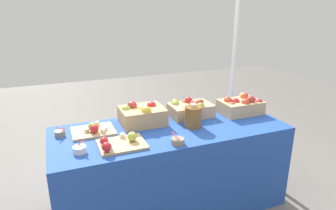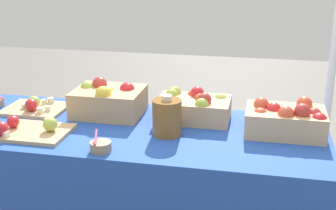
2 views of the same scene
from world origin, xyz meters
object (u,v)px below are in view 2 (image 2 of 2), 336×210
object	(u,v)px
apple_crate_left	(287,119)
apple_crate_middle	(194,107)
cutting_board_back	(35,107)
cider_jug	(167,117)
apple_crate_right	(108,100)
cutting_board_front	(31,130)
sample_bowl_far	(101,146)
tent_pole	(333,65)

from	to	relation	value
apple_crate_left	apple_crate_middle	world-z (taller)	apple_crate_left
cutting_board_back	cider_jug	world-z (taller)	cider_jug
cutting_board_back	cider_jug	xyz separation A→B (m)	(0.78, -0.18, 0.07)
apple_crate_right	cutting_board_front	bearing A→B (deg)	-127.07
apple_crate_middle	apple_crate_right	distance (m)	0.46
apple_crate_right	sample_bowl_far	bearing A→B (deg)	-75.15
apple_crate_right	tent_pole	distance (m)	1.27
apple_crate_middle	cutting_board_front	world-z (taller)	apple_crate_middle
tent_pole	cutting_board_back	bearing A→B (deg)	-163.04
apple_crate_middle	cider_jug	bearing A→B (deg)	-111.06
apple_crate_left	tent_pole	distance (m)	0.62
cutting_board_front	cutting_board_back	world-z (taller)	same
cutting_board_back	tent_pole	xyz separation A→B (m)	(1.59, 0.49, 0.20)
apple_crate_left	apple_crate_right	world-z (taller)	apple_crate_right
apple_crate_left	cutting_board_front	distance (m)	1.23
cutting_board_front	tent_pole	distance (m)	1.67
apple_crate_left	cutting_board_back	xyz separation A→B (m)	(-1.34, 0.05, -0.05)
cutting_board_front	tent_pole	size ratio (longest dim) A/B	0.17
cutting_board_front	cutting_board_back	xyz separation A→B (m)	(-0.14, 0.31, -0.00)
sample_bowl_far	cutting_board_back	bearing A→B (deg)	140.95
apple_crate_middle	cutting_board_back	xyz separation A→B (m)	(-0.87, -0.06, -0.05)
cutting_board_front	cider_jug	xyz separation A→B (m)	(0.64, 0.13, 0.06)
apple_crate_left	cutting_board_front	xyz separation A→B (m)	(-1.20, -0.26, -0.05)
apple_crate_left	tent_pole	bearing A→B (deg)	64.47
cutting_board_front	apple_crate_right	bearing A→B (deg)	52.93
apple_crate_right	cutting_board_front	xyz separation A→B (m)	(-0.27, -0.36, -0.06)
cider_jug	apple_crate_left	bearing A→B (deg)	12.90
apple_crate_left	tent_pole	world-z (taller)	tent_pole
apple_crate_right	cider_jug	size ratio (longest dim) A/B	1.83
cutting_board_back	apple_crate_middle	bearing A→B (deg)	3.68
apple_crate_right	cider_jug	world-z (taller)	cider_jug
tent_pole	apple_crate_middle	bearing A→B (deg)	-149.29
apple_crate_left	apple_crate_right	size ratio (longest dim) A/B	1.04
cider_jug	tent_pole	bearing A→B (deg)	39.27
apple_crate_middle	sample_bowl_far	bearing A→B (deg)	-124.52
cutting_board_back	sample_bowl_far	distance (m)	0.69
sample_bowl_far	cider_jug	world-z (taller)	cider_jug
cutting_board_back	cider_jug	size ratio (longest dim) A/B	1.66
cutting_board_front	tent_pole	xyz separation A→B (m)	(1.45, 0.80, 0.20)
apple_crate_left	cider_jug	xyz separation A→B (m)	(-0.56, -0.13, 0.01)
cutting_board_front	tent_pole	bearing A→B (deg)	28.83
apple_crate_right	cutting_board_back	size ratio (longest dim) A/B	1.10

